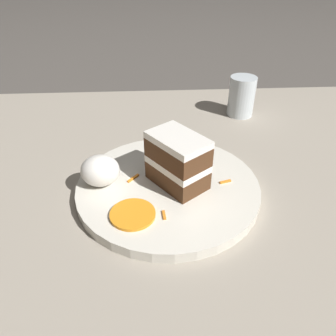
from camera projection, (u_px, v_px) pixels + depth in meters
The scene contains 8 objects.
ground_plane at pixel (197, 221), 0.53m from camera, with size 6.00×6.00×0.00m, color #4C4742.
dining_table at pixel (198, 216), 0.52m from camera, with size 1.31×1.01×0.02m, color gray.
plate at pixel (168, 187), 0.55m from camera, with size 0.30×0.30×0.02m, color silver.
cake_slice at pixel (178, 161), 0.52m from camera, with size 0.11×0.11×0.09m.
cream_dollop at pixel (100, 171), 0.53m from camera, with size 0.06×0.06×0.05m, color white.
orange_garnish at pixel (133, 214), 0.48m from camera, with size 0.07×0.07×0.00m, color orange.
carrot_shreds_scatter at pixel (168, 181), 0.54m from camera, with size 0.17×0.16×0.00m.
drinking_glass at pixel (241, 99), 0.77m from camera, with size 0.06×0.06×0.09m.
Camera 1 is at (0.07, 0.38, 0.37)m, focal length 35.00 mm.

